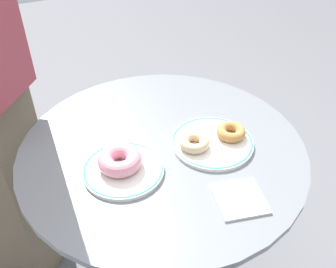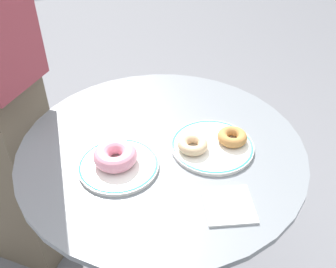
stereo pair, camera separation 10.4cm
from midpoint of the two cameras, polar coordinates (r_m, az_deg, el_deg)
cafe_table at (r=1.23m, az=1.64°, el=-10.94°), size 0.78×0.78×0.74m
plate_left at (r=0.98m, az=-4.40°, el=-4.81°), size 0.21×0.21×0.01m
plate_right at (r=1.05m, az=9.44°, el=-1.87°), size 0.23×0.23×0.01m
donut_pink_frosted at (r=0.97m, az=-4.85°, el=-3.38°), size 0.14×0.14×0.04m
donut_old_fashioned at (r=1.06m, az=12.37°, el=-0.54°), size 0.10×0.10×0.03m
donut_glazed at (r=1.02m, az=6.65°, el=-1.70°), size 0.08×0.08×0.03m
paper_napkin at (r=0.91m, az=12.36°, el=-10.52°), size 0.13×0.13×0.01m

